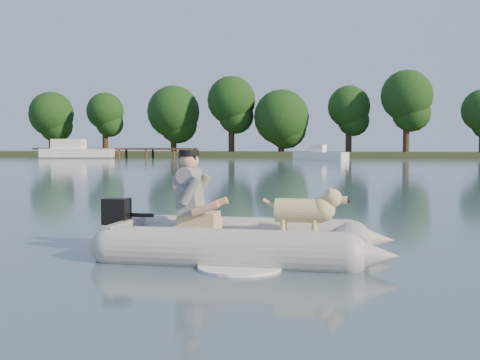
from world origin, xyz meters
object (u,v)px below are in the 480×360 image
(dinghy, at_px, (245,209))
(cabin_cruiser, at_px, (78,149))
(motorboat, at_px, (321,150))
(dog, at_px, (299,215))
(dock, at_px, (114,153))
(man, at_px, (191,192))

(dinghy, relative_size, cabin_cruiser, 0.55)
(motorboat, bearing_deg, dog, -64.81)
(cabin_cruiser, bearing_deg, dog, -71.69)
(dock, relative_size, man, 18.67)
(dinghy, bearing_deg, cabin_cruiser, 118.21)
(dog, height_order, motorboat, motorboat)
(motorboat, bearing_deg, man, -66.33)
(motorboat, bearing_deg, dock, -176.44)
(dinghy, distance_m, cabin_cruiser, 56.90)
(cabin_cruiser, bearing_deg, man, -72.77)
(man, height_order, motorboat, motorboat)
(dog, xyz_separation_m, motorboat, (-4.90, 45.28, 0.44))
(dock, xyz_separation_m, dog, (27.22, -51.44, -0.06))
(dock, bearing_deg, dinghy, -62.65)
(dock, height_order, dog, dock)
(dog, bearing_deg, man, 180.00)
(dock, height_order, dinghy, dinghy)
(man, bearing_deg, dog, -0.00)
(dinghy, distance_m, dog, 0.58)
(dock, bearing_deg, man, -63.20)
(dock, distance_m, dinghy, 58.00)
(cabin_cruiser, relative_size, motorboat, 1.59)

